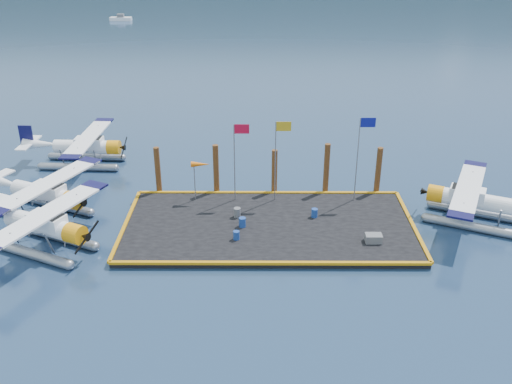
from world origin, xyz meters
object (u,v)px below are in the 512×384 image
drum_2 (314,213)px  drum_5 (237,212)px  flagpole_blue (361,147)px  piling_0 (158,172)px  flagpole_yellow (278,149)px  piling_3 (326,170)px  flagpole_red (237,151)px  seaplane_d (472,203)px  drum_3 (236,235)px  crate (373,238)px  drum_0 (242,222)px  piling_2 (274,173)px  piling_4 (378,172)px  seaplane_b (45,196)px  seaplane_c (85,149)px  piling_1 (216,171)px  windsock (200,165)px  seaplane_a (43,228)px

drum_2 → drum_5: size_ratio=0.91×
drum_5 → flagpole_blue: 10.15m
drum_2 → piling_0: bearing=159.8°
flagpole_yellow → piling_3: size_ratio=1.44×
flagpole_red → seaplane_d: bearing=-9.4°
drum_3 → flagpole_red: 6.96m
flagpole_red → piling_0: 6.84m
drum_5 → crate: (9.09, -3.45, -0.07)m
drum_0 → piling_2: piling_2 is taller
drum_3 → piling_4: piling_4 is taller
seaplane_b → piling_4: piling_4 is taller
seaplane_c → flagpole_red: size_ratio=1.68×
seaplane_b → flagpole_blue: size_ratio=1.53×
seaplane_b → drum_0: seaplane_b is taller
piling_3 → flagpole_yellow: bearing=-157.2°
piling_1 → piling_2: size_ratio=1.11×
drum_2 → drum_3: size_ratio=1.05×
crate → seaplane_c: bearing=148.7°
seaplane_d → drum_0: (-16.19, -1.42, -0.84)m
drum_2 → drum_5: bearing=-179.8°
seaplane_c → flagpole_blue: flagpole_blue is taller
flagpole_red → windsock: size_ratio=1.92×
seaplane_c → piling_4: 25.02m
seaplane_b → seaplane_c: 9.46m
seaplane_c → piling_3: size_ratio=2.35×
seaplane_d → piling_3: (-9.85, 4.36, 0.57)m
seaplane_a → piling_0: size_ratio=2.54×
flagpole_yellow → piling_2: size_ratio=1.63×
drum_5 → seaplane_c: bearing=142.8°
crate → piling_3: size_ratio=0.25×
seaplane_a → seaplane_c: bearing=-150.5°
seaplane_b → drum_3: size_ratio=16.62×
piling_0 → piling_3: 13.00m
flagpole_blue → piling_2: (-6.20, 1.60, -2.79)m
drum_0 → piling_3: (6.34, 5.78, 1.41)m
flagpole_blue → drum_2: bearing=-141.5°
flagpole_blue → piling_2: 6.98m
seaplane_a → piling_0: 10.24m
piling_4 → seaplane_d: bearing=-36.7°
drum_3 → windsock: size_ratio=0.19×
drum_0 → drum_3: 1.76m
drum_0 → windsock: size_ratio=0.22×
drum_0 → crate: size_ratio=0.62×
seaplane_b → windsock: (11.07, 1.90, 1.64)m
drum_5 → windsock: (-2.78, 2.75, 2.48)m
drum_5 → piling_3: size_ratio=0.16×
piling_3 → piling_1: bearing=180.0°
seaplane_b → piling_2: size_ratio=2.62×
drum_2 → crate: (3.58, -3.47, -0.04)m
drum_2 → drum_3: (-5.46, -3.17, -0.02)m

